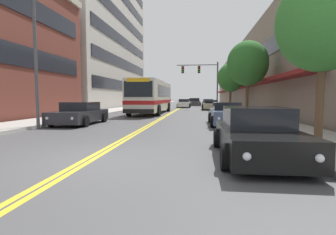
% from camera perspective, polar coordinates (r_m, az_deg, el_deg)
% --- Properties ---
extents(ground_plane, '(240.00, 240.00, 0.00)m').
position_cam_1_polar(ground_plane, '(43.52, 3.01, 2.33)').
color(ground_plane, '#4C4C4F').
extents(sidewalk_left, '(2.99, 106.00, 0.16)m').
position_cam_1_polar(sidewalk_left, '(44.52, -6.01, 2.47)').
color(sidewalk_left, '#B2ADA5').
rests_on(sidewalk_left, ground_plane).
extents(sidewalk_right, '(2.99, 106.00, 0.16)m').
position_cam_1_polar(sidewalk_right, '(43.62, 12.23, 2.35)').
color(sidewalk_right, '#B2ADA5').
rests_on(sidewalk_right, ground_plane).
extents(centre_line, '(0.34, 106.00, 0.01)m').
position_cam_1_polar(centre_line, '(43.52, 3.01, 2.33)').
color(centre_line, yellow).
rests_on(centre_line, ground_plane).
extents(office_tower_left, '(12.08, 28.40, 26.81)m').
position_cam_1_polar(office_tower_left, '(45.63, -17.12, 19.24)').
color(office_tower_left, '#BCB7AD').
rests_on(office_tower_left, ground_plane).
extents(storefront_row_right, '(9.10, 68.00, 9.39)m').
position_cam_1_polar(storefront_row_right, '(44.62, 19.74, 8.16)').
color(storefront_row_right, gray).
rests_on(storefront_row_right, ground_plane).
extents(city_bus, '(2.86, 12.05, 3.12)m').
position_cam_1_polar(city_bus, '(26.35, -3.47, 4.79)').
color(city_bus, silver).
rests_on(city_bus, ground_plane).
extents(car_charcoal_parked_left_near, '(2.21, 4.64, 1.32)m').
position_cam_1_polar(car_charcoal_parked_left_near, '(16.51, -18.65, 0.75)').
color(car_charcoal_parked_left_near, '#232328').
rests_on(car_charcoal_parked_left_near, ground_plane).
extents(car_red_parked_left_far, '(2.12, 4.59, 1.29)m').
position_cam_1_polar(car_red_parked_left_far, '(39.24, -3.67, 2.97)').
color(car_red_parked_left_far, maroon).
rests_on(car_red_parked_left_far, ground_plane).
extents(car_black_parked_right_foreground, '(2.09, 4.52, 1.35)m').
position_cam_1_polar(car_black_parked_right_foreground, '(7.42, 18.66, -3.54)').
color(car_black_parked_right_foreground, black).
rests_on(car_black_parked_right_foreground, ground_plane).
extents(car_slate_blue_parked_right_mid, '(1.97, 4.85, 1.31)m').
position_cam_1_polar(car_slate_blue_parked_right_mid, '(15.59, 12.58, 0.68)').
color(car_slate_blue_parked_right_mid, '#475675').
rests_on(car_slate_blue_parked_right_mid, ground_plane).
extents(car_navy_parked_right_far, '(2.06, 4.33, 1.29)m').
position_cam_1_polar(car_navy_parked_right_far, '(43.77, 8.70, 3.10)').
color(car_navy_parked_right_far, '#19234C').
rests_on(car_navy_parked_right_far, ground_plane).
extents(car_beige_parked_right_end, '(2.13, 4.32, 1.26)m').
position_cam_1_polar(car_beige_parked_right_end, '(33.75, 9.22, 2.68)').
color(car_beige_parked_right_end, '#BCAD89').
rests_on(car_beige_parked_right_end, ground_plane).
extents(car_white_moving_lead, '(2.00, 4.89, 1.32)m').
position_cam_1_polar(car_white_moving_lead, '(40.90, 3.49, 3.06)').
color(car_white_moving_lead, white).
rests_on(car_white_moving_lead, ground_plane).
extents(car_dark_grey_moving_second, '(2.21, 4.70, 1.43)m').
position_cam_1_polar(car_dark_grey_moving_second, '(49.97, 5.89, 3.34)').
color(car_dark_grey_moving_second, '#38383D').
rests_on(car_dark_grey_moving_second, ground_plane).
extents(car_champagne_moving_third, '(2.07, 4.62, 1.31)m').
position_cam_1_polar(car_champagne_moving_third, '(59.63, 5.34, 3.47)').
color(car_champagne_moving_third, beige).
rests_on(car_champagne_moving_third, ground_plane).
extents(traffic_signal_mast, '(5.43, 0.38, 6.17)m').
position_cam_1_polar(traffic_signal_mast, '(35.02, 7.66, 8.95)').
color(traffic_signal_mast, '#47474C').
rests_on(traffic_signal_mast, ground_plane).
extents(street_lamp_left_near, '(2.35, 0.28, 7.81)m').
position_cam_1_polar(street_lamp_left_near, '(14.94, -25.93, 15.78)').
color(street_lamp_left_near, '#47474C').
rests_on(street_lamp_left_near, ground_plane).
extents(street_tree_right_near, '(3.07, 3.07, 5.69)m').
position_cam_1_polar(street_tree_right_near, '(10.75, 30.72, 17.47)').
color(street_tree_right_near, brown).
rests_on(street_tree_right_near, sidewalk_right).
extents(street_tree_right_mid, '(3.12, 3.12, 5.74)m').
position_cam_1_polar(street_tree_right_mid, '(21.32, 16.95, 11.18)').
color(street_tree_right_mid, brown).
rests_on(street_tree_right_mid, sidewalk_right).
extents(street_tree_right_far, '(3.00, 3.00, 5.37)m').
position_cam_1_polar(street_tree_right_far, '(31.54, 13.45, 8.44)').
color(street_tree_right_far, brown).
rests_on(street_tree_right_far, sidewalk_right).
extents(fire_hydrant, '(0.33, 0.25, 0.88)m').
position_cam_1_polar(fire_hydrant, '(14.31, 19.35, 0.14)').
color(fire_hydrant, red).
rests_on(fire_hydrant, sidewalk_right).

